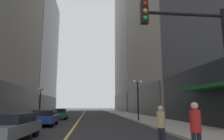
{
  "coord_description": "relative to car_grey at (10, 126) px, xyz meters",
  "views": [
    {
      "loc": [
        1.18,
        -3.58,
        1.71
      ],
      "look_at": [
        5.06,
        32.49,
        7.86
      ],
      "focal_mm": 33.62,
      "sensor_mm": 36.0,
      "label": 1
    }
  ],
  "objects": [
    {
      "name": "building_left_far",
      "position": [
        -13.89,
        52.71,
        17.39
      ],
      "size": [
        12.13,
        26.0,
        36.38
      ],
      "color": "gray",
      "rests_on": "ground"
    },
    {
      "name": "sidewalk_right",
      "position": [
        10.83,
        27.71,
        -0.65
      ],
      "size": [
        4.5,
        78.0,
        0.15
      ],
      "primitive_type": "cube",
      "color": "#ADA8A0",
      "rests_on": "ground"
    },
    {
      "name": "fire_hydrant_right",
      "position": [
        9.48,
        5.66,
        -0.32
      ],
      "size": [
        0.28,
        0.28,
        0.8
      ],
      "primitive_type": "cylinder",
      "color": "red",
      "rests_on": "ground"
    },
    {
      "name": "pedestrian_in_tan_trench",
      "position": [
        6.65,
        -2.46,
        0.27
      ],
      "size": [
        0.47,
        0.47,
        1.7
      ],
      "color": "black",
      "rests_on": "ground"
    },
    {
      "name": "traffic_light_near_right",
      "position": [
        7.93,
        -3.56,
        3.02
      ],
      "size": [
        3.43,
        0.35,
        5.65
      ],
      "color": "black",
      "rests_on": "ground"
    },
    {
      "name": "ground_plane",
      "position": [
        2.58,
        27.71,
        -0.72
      ],
      "size": [
        200.0,
        200.0,
        0.0
      ],
      "primitive_type": "plane",
      "color": "#2D2D30"
    },
    {
      "name": "street_lamp_left_far",
      "position": [
        -3.82,
        23.02,
        2.54
      ],
      "size": [
        1.06,
        0.36,
        4.43
      ],
      "color": "black",
      "rests_on": "ground"
    },
    {
      "name": "car_blue",
      "position": [
        -0.04,
        8.0,
        -0.0
      ],
      "size": [
        2.0,
        4.26,
        1.32
      ],
      "color": "navy",
      "rests_on": "ground"
    },
    {
      "name": "car_green",
      "position": [
        0.08,
        16.74,
        -0.0
      ],
      "size": [
        1.91,
        4.29,
        1.32
      ],
      "color": "#196038",
      "rests_on": "ground"
    },
    {
      "name": "car_grey",
      "position": [
        0.0,
        0.0,
        0.0
      ],
      "size": [
        1.98,
        4.85,
        1.32
      ],
      "color": "slate",
      "rests_on": "ground"
    },
    {
      "name": "street_lamp_right_mid",
      "position": [
        8.98,
        11.46,
        2.54
      ],
      "size": [
        1.06,
        0.36,
        4.43
      ],
      "color": "black",
      "rests_on": "ground"
    },
    {
      "name": "lane_centre_stripe",
      "position": [
        2.58,
        27.71,
        -0.72
      ],
      "size": [
        0.16,
        70.0,
        0.01
      ],
      "primitive_type": "cube",
      "color": "#E5D64C",
      "rests_on": "ground"
    },
    {
      "name": "storefront_awning_right",
      "position": [
        12.27,
        3.28,
        2.27
      ],
      "size": [
        1.6,
        6.12,
        3.12
      ],
      "color": "#144C1E",
      "rests_on": "ground"
    },
    {
      "name": "pedestrian_in_red_jacket",
      "position": [
        7.1,
        -4.41,
        0.34
      ],
      "size": [
        0.4,
        0.4,
        1.81
      ],
      "color": "black",
      "rests_on": "ground"
    },
    {
      "name": "sidewalk_left",
      "position": [
        -5.67,
        27.71,
        -0.65
      ],
      "size": [
        4.5,
        78.0,
        0.15
      ],
      "primitive_type": "cube",
      "color": "#ADA8A0",
      "rests_on": "ground"
    }
  ]
}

